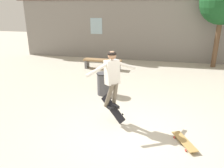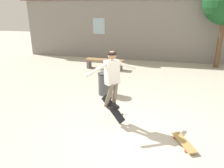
{
  "view_description": "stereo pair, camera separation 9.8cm",
  "coord_description": "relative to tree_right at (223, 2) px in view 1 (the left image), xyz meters",
  "views": [
    {
      "loc": [
        0.58,
        -4.62,
        2.96
      ],
      "look_at": [
        -0.57,
        0.44,
        1.11
      ],
      "focal_mm": 35.0,
      "sensor_mm": 36.0,
      "label": 1
    },
    {
      "loc": [
        0.67,
        -4.6,
        2.96
      ],
      "look_at": [
        -0.57,
        0.44,
        1.11
      ],
      "focal_mm": 35.0,
      "sensor_mm": 36.0,
      "label": 2
    }
  ],
  "objects": [
    {
      "name": "park_bench",
      "position": [
        -5.49,
        -1.65,
        -2.8
      ],
      "size": [
        1.91,
        0.52,
        0.48
      ],
      "rotation": [
        0.0,
        0.0,
        -0.04
      ],
      "color": "#99754C",
      "rests_on": "ground_plane"
    },
    {
      "name": "ground_plane",
      "position": [
        -3.25,
        -7.26,
        -3.16
      ],
      "size": [
        40.0,
        40.0,
        0.0
      ],
      "primitive_type": "plane",
      "color": "beige"
    },
    {
      "name": "building_backdrop",
      "position": [
        -3.3,
        0.85,
        -1.18
      ],
      "size": [
        16.38,
        0.52,
        5.09
      ],
      "color": "gray",
      "rests_on": "ground_plane"
    },
    {
      "name": "skater",
      "position": [
        -3.83,
        -6.82,
        -1.81
      ],
      "size": [
        1.08,
        1.02,
        1.49
      ],
      "rotation": [
        0.0,
        0.0,
        -0.81
      ],
      "color": "silver"
    },
    {
      "name": "tree_right",
      "position": [
        0.0,
        0.0,
        0.0
      ],
      "size": [
        2.15,
        2.15,
        4.26
      ],
      "color": "brown",
      "rests_on": "ground_plane"
    },
    {
      "name": "skateboard_flipping",
      "position": [
        -3.81,
        -6.75,
        -2.77
      ],
      "size": [
        0.72,
        0.3,
        0.73
      ],
      "rotation": [
        0.0,
        0.0,
        -0.41
      ],
      "color": "black"
    },
    {
      "name": "skateboard_resting",
      "position": [
        -2.01,
        -7.38,
        -3.09
      ],
      "size": [
        0.54,
        0.83,
        0.08
      ],
      "rotation": [
        0.0,
        0.0,
        5.16
      ],
      "color": "#AD894C",
      "rests_on": "ground_plane"
    },
    {
      "name": "trash_bin",
      "position": [
        -4.56,
        -4.88,
        -2.74
      ],
      "size": [
        0.51,
        0.51,
        0.79
      ],
      "color": "#47474C",
      "rests_on": "ground_plane"
    }
  ]
}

